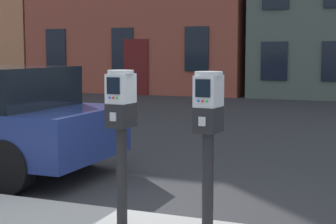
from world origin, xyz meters
TOP-DOWN VIEW (x-y plane):
  - parking_meter_near_kerb at (-0.09, -0.28)m, footprint 0.23×0.26m
  - parking_meter_twin_adjacent at (0.66, -0.28)m, footprint 0.23×0.26m

SIDE VIEW (x-z plane):
  - parking_meter_twin_adjacent at x=0.66m, z-range 0.39..1.72m
  - parking_meter_near_kerb at x=-0.09m, z-range 0.39..1.72m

